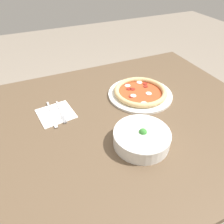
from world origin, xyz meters
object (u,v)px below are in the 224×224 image
Objects in this scene: pizza at (140,93)px; bowl at (142,137)px; knife at (51,113)px; fork at (61,111)px.

bowl is at bearing 61.04° from pizza.
pizza is at bearing 86.12° from knife.
bowl is at bearing 36.82° from fork.
pizza is at bearing -118.96° from bowl.
fork is (0.25, -0.33, -0.03)m from bowl.
pizza is at bearing 86.68° from fork.
knife is at bearing -49.29° from bowl.
bowl is 0.45m from knife.
fork is 0.04m from knife.
bowl is 1.10× the size of knife.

